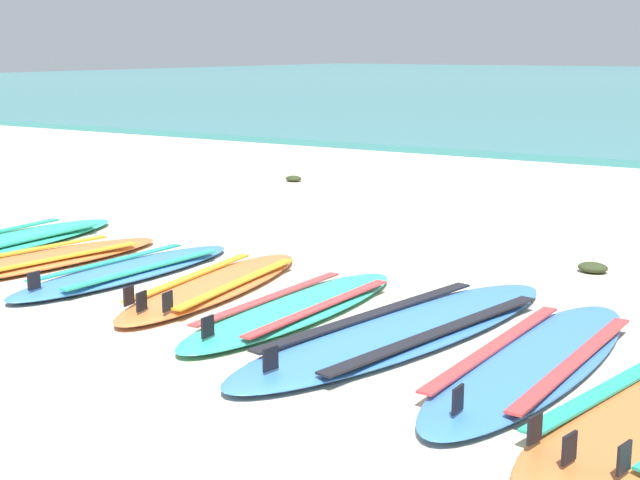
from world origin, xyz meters
TOP-DOWN VIEW (x-y plane):
  - ground_plane at (0.00, 0.00)m, footprint 80.00×80.00m
  - surfboard_1 at (-1.48, -0.17)m, footprint 0.84×2.14m
  - surfboard_2 at (-0.73, -0.02)m, footprint 0.59×1.94m
  - surfboard_3 at (0.02, -0.00)m, footprint 0.70×1.98m
  - surfboard_4 at (0.74, -0.16)m, footprint 0.55×1.98m
  - surfboard_5 at (1.46, -0.18)m, footprint 1.11×2.60m
  - surfboard_6 at (2.21, -0.28)m, footprint 0.61×2.23m
  - seaweed_clump_near_shoreline at (-2.25, 4.27)m, footprint 0.20×0.16m
  - seaweed_clump_mid_sand at (1.91, 1.76)m, footprint 0.21×0.16m

SIDE VIEW (x-z plane):
  - ground_plane at x=0.00m, z-range 0.00..0.00m
  - seaweed_clump_near_shoreline at x=-2.25m, z-range 0.00..0.07m
  - seaweed_clump_mid_sand at x=1.91m, z-range 0.00..0.07m
  - surfboard_5 at x=1.46m, z-range -0.05..0.13m
  - surfboard_6 at x=2.21m, z-range -0.05..0.13m
  - surfboard_4 at x=0.74m, z-range -0.05..0.13m
  - surfboard_2 at x=-0.73m, z-range -0.05..0.13m
  - surfboard_1 at x=-1.48m, z-range -0.05..0.13m
  - surfboard_3 at x=0.02m, z-range -0.05..0.13m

